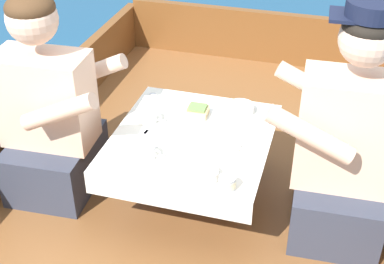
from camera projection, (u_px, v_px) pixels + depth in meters
name	position (u px, v px, depth m)	size (l,w,h in m)	color
ground_plane	(193.00, 236.00, 2.67)	(60.00, 60.00, 0.00)	navy
boat_deck	(193.00, 216.00, 2.60)	(1.87, 3.13, 0.27)	brown
gunwale_port	(18.00, 138.00, 2.65)	(0.06, 3.13, 0.31)	brown
bow_coaming	(255.00, 36.00, 3.66)	(1.75, 0.06, 0.35)	brown
cockpit_table	(192.00, 143.00, 2.34)	(0.68, 0.73, 0.35)	#B2B2B7
person_port	(50.00, 116.00, 2.38)	(0.54, 0.46, 0.95)	#333847
person_starboard	(345.00, 149.00, 2.12)	(0.54, 0.46, 1.02)	#333847
plate_sandwich	(197.00, 116.00, 2.44)	(0.21, 0.21, 0.01)	white
plate_bread	(215.00, 144.00, 2.26)	(0.22, 0.22, 0.01)	white
sandwich	(197.00, 111.00, 2.43)	(0.10, 0.09, 0.05)	#E0BC7F
bowl_port_near	(202.00, 174.00, 2.05)	(0.12, 0.12, 0.04)	white
bowl_starboard_near	(241.00, 108.00, 2.47)	(0.12, 0.12, 0.04)	white
coffee_cup_port	(147.00, 152.00, 2.17)	(0.10, 0.07, 0.05)	white
coffee_cup_starboard	(149.00, 116.00, 2.39)	(0.10, 0.07, 0.06)	white
tin_can	(227.00, 183.00, 2.00)	(0.07, 0.07, 0.05)	silver
utensil_spoon_starboard	(158.00, 97.00, 2.59)	(0.15, 0.10, 0.01)	silver
utensil_spoon_port	(175.00, 139.00, 2.29)	(0.12, 0.14, 0.01)	silver
utensil_knife_starboard	(185.00, 162.00, 2.15)	(0.02, 0.17, 0.00)	silver
utensil_fork_starboard	(141.00, 138.00, 2.30)	(0.04, 0.17, 0.00)	silver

